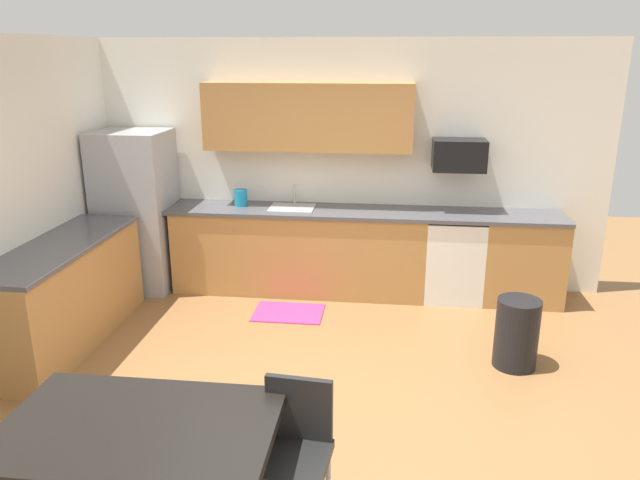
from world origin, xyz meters
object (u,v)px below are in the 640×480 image
(trash_bin, at_px, (517,333))
(kettle, at_px, (241,198))
(refrigerator, at_px, (137,211))
(oven_range, at_px, (453,257))
(dining_table, at_px, (138,435))
(chair_near_table, at_px, (294,444))
(microwave, at_px, (459,155))

(trash_bin, relative_size, kettle, 3.00)
(refrigerator, distance_m, trash_bin, 4.15)
(refrigerator, height_order, kettle, refrigerator)
(oven_range, relative_size, dining_table, 0.65)
(dining_table, relative_size, kettle, 7.00)
(refrigerator, relative_size, dining_table, 1.25)
(chair_near_table, bearing_deg, dining_table, -160.32)
(dining_table, bearing_deg, trash_bin, 44.12)
(chair_near_table, distance_m, kettle, 3.74)
(microwave, relative_size, kettle, 2.70)
(oven_range, height_order, chair_near_table, oven_range)
(kettle, bearing_deg, dining_table, -84.15)
(microwave, bearing_deg, refrigerator, -177.02)
(chair_near_table, bearing_deg, oven_range, 71.48)
(refrigerator, height_order, dining_table, refrigerator)
(trash_bin, bearing_deg, kettle, 150.52)
(chair_near_table, bearing_deg, kettle, 108.10)
(refrigerator, relative_size, oven_range, 1.92)
(kettle, bearing_deg, trash_bin, -29.48)
(dining_table, height_order, kettle, kettle)
(chair_near_table, xyz_separation_m, kettle, (-1.15, 3.52, 0.52))
(refrigerator, xyz_separation_m, chair_near_table, (2.30, -3.39, -0.37))
(chair_near_table, bearing_deg, trash_bin, 51.73)
(refrigerator, bearing_deg, dining_table, -67.23)
(microwave, xyz_separation_m, dining_table, (-1.92, -3.84, -0.85))
(microwave, bearing_deg, kettle, -178.76)
(microwave, height_order, dining_table, microwave)
(oven_range, distance_m, kettle, 2.38)
(trash_bin, bearing_deg, dining_table, -135.88)
(microwave, relative_size, trash_bin, 0.90)
(refrigerator, xyz_separation_m, oven_range, (3.46, 0.08, -0.42))
(refrigerator, distance_m, dining_table, 3.97)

